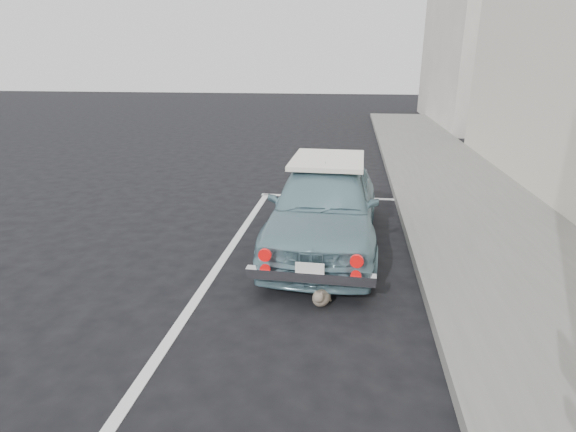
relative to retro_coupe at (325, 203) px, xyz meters
name	(u,v)px	position (x,y,z in m)	size (l,w,h in m)	color
ground	(225,432)	(-0.50, -3.89, -0.67)	(80.00, 80.00, 0.00)	black
sidewalk	(560,317)	(2.70, -1.89, -0.60)	(2.80, 40.00, 0.15)	slate
building_far	(480,32)	(5.85, 16.11, 3.33)	(3.50, 10.00, 8.00)	beige
pline_front	(331,197)	(0.00, 2.61, -0.67)	(3.00, 0.12, 0.01)	silver
pline_side	(221,262)	(-1.40, -0.89, -0.67)	(0.12, 7.00, 0.01)	silver
retro_coupe	(325,203)	(0.00, 0.00, 0.00)	(1.66, 3.95, 1.33)	#6C939F
cat	(321,296)	(0.09, -1.88, -0.56)	(0.27, 0.47, 0.25)	#7A6A5D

